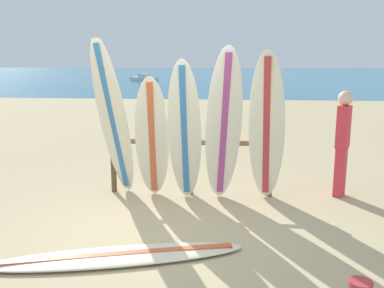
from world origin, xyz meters
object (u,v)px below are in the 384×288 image
Objects in this scene: surfboard_leaning_center_left at (185,132)px; small_boat_offshore at (144,78)px; surfboard_leaning_left at (152,139)px; surfboard_leaning_center at (224,127)px; surfboard_rack at (190,155)px; surfboard_leaning_center_right at (267,129)px; surfboard_leaning_far_left at (113,121)px; surfboard_lying_on_sand at (117,256)px; beachgoer_standing at (343,139)px.

surfboard_leaning_center_left reaches higher than small_boat_offshore.
surfboard_leaning_left is 0.82× the size of surfboard_leaning_center.
surfboard_leaning_center_right is at bearing -15.17° from surfboard_rack.
surfboard_lying_on_sand is (0.56, -2.00, -1.24)m from surfboard_leaning_far_left.
surfboard_leaning_far_left is 1.48× the size of beachgoer_standing.
surfboard_leaning_center_left is (-0.05, -0.38, 0.45)m from surfboard_rack.
surfboard_lying_on_sand is (-0.55, -2.01, -1.08)m from surfboard_leaning_center_left.
surfboard_leaning_center_left is at bearing -97.76° from surfboard_rack.
surfboard_lying_on_sand is at bearing -104.21° from surfboard_rack.
surfboard_rack is at bearing -177.09° from beachgoer_standing.
surfboard_lying_on_sand is at bearing -140.56° from beachgoer_standing.
surfboard_leaning_left is 0.67× the size of surfboard_lying_on_sand.
beachgoer_standing is (3.61, 0.50, -0.33)m from surfboard_leaning_far_left.
surfboard_leaning_far_left is 37.43m from small_boat_offshore.
surfboard_leaning_center_right reaches higher than surfboard_rack.
surfboard_leaning_center is (1.70, 0.00, -0.07)m from surfboard_leaning_far_left.
surfboard_rack is 1.14× the size of surfboard_leaning_center_right.
surfboard_leaning_left is at bearing 7.37° from surfboard_leaning_far_left.
surfboard_leaning_center is 37.79m from small_boat_offshore.
beachgoer_standing is 37.80m from small_boat_offshore.
surfboard_leaning_far_left reaches higher than surfboard_lying_on_sand.
surfboard_rack is 1.56× the size of beachgoer_standing.
surfboard_leaning_center_right is at bearing -75.37° from small_boat_offshore.
small_boat_offshore is (-7.21, 36.71, -1.02)m from surfboard_leaning_far_left.
surfboard_leaning_far_left is at bearing 105.51° from surfboard_lying_on_sand.
surfboard_leaning_left is at bearing 176.17° from surfboard_leaning_center.
surfboard_leaning_center_right reaches higher than beachgoer_standing.
surfboard_leaning_center_right is at bearing 48.89° from surfboard_lying_on_sand.
surfboard_leaning_center reaches higher than small_boat_offshore.
surfboard_leaning_center_left is (1.11, 0.00, -0.16)m from surfboard_leaning_far_left.
surfboard_leaning_left is 0.54m from surfboard_leaning_center_left.
small_boat_offshore is (-10.82, 36.21, -0.69)m from beachgoer_standing.
surfboard_leaning_left is 1.14× the size of beachgoer_standing.
surfboard_leaning_center_right is 0.73× the size of small_boat_offshore.
surfboard_rack is 1.12× the size of surfboard_leaning_center.
surfboard_leaning_center is at bearing -76.35° from small_boat_offshore.
surfboard_lying_on_sand is at bearing -74.49° from surfboard_leaning_far_left.
surfboard_leaning_far_left is 1.71m from surfboard_leaning_center.
surfboard_leaning_left is 2.29m from surfboard_lying_on_sand.
surfboard_leaning_far_left is 1.12m from surfboard_leaning_center_left.
surfboard_leaning_left is at bearing -77.98° from small_boat_offshore.
surfboard_leaning_left is 3.05m from beachgoer_standing.
surfboard_leaning_center is 1.98m from beachgoer_standing.
small_boat_offshore is at bearing 103.65° from surfboard_leaning_center.
surfboard_leaning_far_left is at bearing -179.96° from surfboard_leaning_center.
surfboard_leaning_center_right is (1.19, -0.32, 0.52)m from surfboard_rack.
surfboard_leaning_center is at bearing 0.04° from surfboard_leaning_far_left.
surfboard_leaning_center_right is (2.35, 0.06, -0.10)m from surfboard_leaning_far_left.
surfboard_leaning_center_left is 0.76× the size of surfboard_lying_on_sand.
surfboard_rack is at bearing -77.02° from small_boat_offshore.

